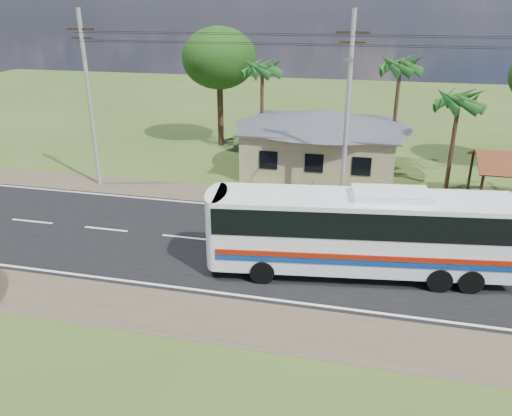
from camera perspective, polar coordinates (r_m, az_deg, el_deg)
The scene contains 12 objects.
ground at distance 24.91m, azimuth 1.65°, elevation -4.44°, with size 120.00×120.00×0.00m, color #324A1A.
road at distance 24.91m, azimuth 1.65°, elevation -4.42°, with size 120.00×16.00×0.03m.
house at distance 36.00m, azimuth 7.50°, elevation 8.38°, with size 12.40×10.00×5.00m.
concrete_barrier at distance 30.42m, azimuth 26.72°, elevation -0.90°, with size 7.00×0.30×0.90m, color #9E9E99.
utility_poles at distance 28.86m, azimuth 9.74°, elevation 11.14°, with size 32.80×2.22×11.00m.
palm_near at distance 33.65m, azimuth 22.21°, elevation 11.32°, with size 2.80×2.80×6.70m.
palm_mid at distance 37.56m, azimuth 16.17°, elevation 15.31°, with size 2.80×2.80×8.20m.
palm_far at distance 38.98m, azimuth 0.71°, elevation 15.67°, with size 2.80×2.80×7.70m.
tree_behind_house at distance 41.88m, azimuth -4.25°, elevation 16.68°, with size 6.00×6.00×9.61m.
coach_bus at distance 22.06m, azimuth 12.07°, elevation -2.14°, with size 13.03×4.45×3.97m.
motorcycle at distance 31.49m, azimuth 5.62°, elevation 2.23°, with size 0.59×1.69×0.89m, color black.
person at distance 29.83m, azimuth 23.36°, elevation -0.07°, with size 0.57×0.37×1.55m, color #1A4792.
Camera 1 is at (4.36, -21.80, 11.24)m, focal length 35.00 mm.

